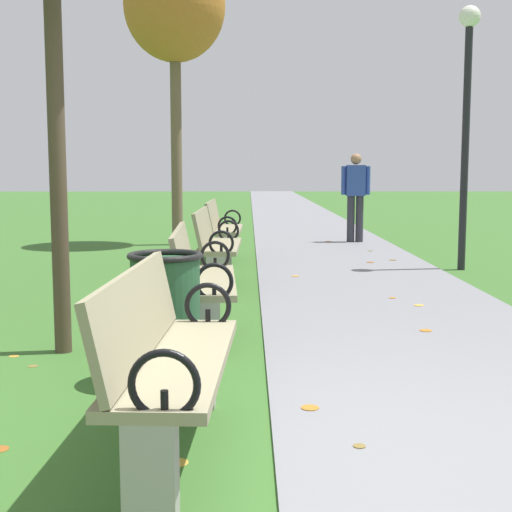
% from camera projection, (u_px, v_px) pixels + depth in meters
% --- Properties ---
extents(ground_plane, '(80.00, 80.00, 0.00)m').
position_uv_depth(ground_plane, '(274.00, 456.00, 3.47)').
color(ground_plane, '#386628').
extents(paved_walkway, '(2.47, 44.00, 0.02)m').
position_uv_depth(paved_walkway, '(294.00, 215.00, 21.34)').
color(paved_walkway, slate).
rests_on(paved_walkway, ground).
extents(park_bench_1, '(0.55, 1.62, 0.90)m').
position_uv_depth(park_bench_1, '(167.00, 358.00, 3.39)').
color(park_bench_1, gray).
rests_on(park_bench_1, ground).
extents(park_bench_2, '(0.54, 1.62, 0.90)m').
position_uv_depth(park_bench_2, '(201.00, 280.00, 5.75)').
color(park_bench_2, gray).
rests_on(park_bench_2, ground).
extents(park_bench_3, '(0.51, 1.61, 0.90)m').
position_uv_depth(park_bench_3, '(215.00, 245.00, 8.37)').
color(park_bench_3, gray).
rests_on(park_bench_3, ground).
extents(park_bench_4, '(0.51, 1.61, 0.90)m').
position_uv_depth(park_bench_4, '(222.00, 229.00, 10.63)').
color(park_bench_4, gray).
rests_on(park_bench_4, ground).
extents(tree_3, '(1.77, 1.77, 5.16)m').
position_uv_depth(tree_3, '(175.00, 8.00, 12.58)').
color(tree_3, brown).
rests_on(tree_3, ground).
extents(pedestrian_walking, '(0.53, 0.23, 1.62)m').
position_uv_depth(pedestrian_walking, '(356.00, 193.00, 13.27)').
color(pedestrian_walking, '#2D2D38').
rests_on(pedestrian_walking, paved_walkway).
extents(trash_bin, '(0.48, 0.48, 0.84)m').
position_uv_depth(trash_bin, '(166.00, 317.00, 4.62)').
color(trash_bin, '#234C2D').
rests_on(trash_bin, ground).
extents(lamp_post, '(0.28, 0.28, 3.48)m').
position_uv_depth(lamp_post, '(467.00, 97.00, 9.56)').
color(lamp_post, black).
rests_on(lamp_post, ground).
extents(scattered_leaves, '(4.42, 11.03, 0.02)m').
position_uv_depth(scattered_leaves, '(307.00, 304.00, 7.26)').
color(scattered_leaves, '#AD6B23').
rests_on(scattered_leaves, ground).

